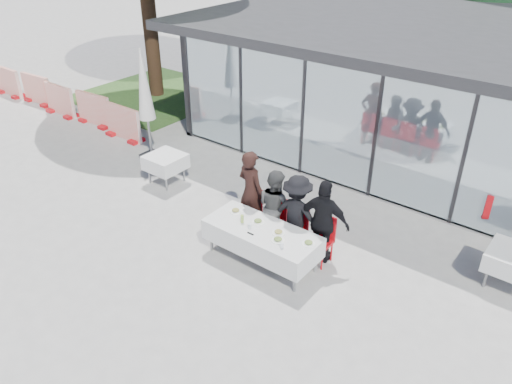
# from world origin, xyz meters

# --- Properties ---
(ground) EXTENTS (90.00, 90.00, 0.00)m
(ground) POSITION_xyz_m (0.00, 0.00, 0.00)
(ground) COLOR #9F9C97
(ground) RESTS_ON ground
(pavilion) EXTENTS (14.80, 8.80, 3.44)m
(pavilion) POSITION_xyz_m (2.00, 8.16, 2.15)
(pavilion) COLOR gray
(pavilion) RESTS_ON ground
(dining_table) EXTENTS (2.26, 0.96, 0.75)m
(dining_table) POSITION_xyz_m (0.51, 0.48, 0.54)
(dining_table) COLOR silver
(dining_table) RESTS_ON ground
(diner_a) EXTENTS (0.76, 0.76, 1.83)m
(diner_a) POSITION_xyz_m (-0.35, 1.23, 0.92)
(diner_a) COLOR black
(diner_a) RESTS_ON ground
(diner_chair_a) EXTENTS (0.44, 0.44, 0.97)m
(diner_chair_a) POSITION_xyz_m (-0.35, 1.23, 0.54)
(diner_chair_a) COLOR #BA0C13
(diner_chair_a) RESTS_ON ground
(diner_b) EXTENTS (0.96, 0.96, 1.60)m
(diner_b) POSITION_xyz_m (0.27, 1.23, 0.80)
(diner_b) COLOR #474747
(diner_b) RESTS_ON ground
(diner_chair_b) EXTENTS (0.44, 0.44, 0.97)m
(diner_chair_b) POSITION_xyz_m (0.27, 1.23, 0.54)
(diner_chair_b) COLOR #BA0C13
(diner_chair_b) RESTS_ON ground
(diner_c) EXTENTS (1.18, 1.18, 1.64)m
(diner_c) POSITION_xyz_m (0.79, 1.23, 0.82)
(diner_c) COLOR black
(diner_c) RESTS_ON ground
(diner_chair_c) EXTENTS (0.44, 0.44, 0.97)m
(diner_chair_c) POSITION_xyz_m (0.79, 1.23, 0.54)
(diner_chair_c) COLOR #BA0C13
(diner_chair_c) RESTS_ON ground
(diner_d) EXTENTS (1.17, 1.17, 1.73)m
(diner_d) POSITION_xyz_m (1.40, 1.23, 0.87)
(diner_d) COLOR black
(diner_d) RESTS_ON ground
(diner_chair_d) EXTENTS (0.44, 0.44, 0.97)m
(diner_chair_d) POSITION_xyz_m (1.40, 1.23, 0.54)
(diner_chair_d) COLOR #BA0C13
(diner_chair_d) RESTS_ON ground
(plate_a) EXTENTS (0.25, 0.25, 0.07)m
(plate_a) POSITION_xyz_m (-0.27, 0.64, 0.78)
(plate_a) COLOR white
(plate_a) RESTS_ON dining_table
(plate_b) EXTENTS (0.25, 0.25, 0.07)m
(plate_b) POSITION_xyz_m (0.32, 0.61, 0.78)
(plate_b) COLOR white
(plate_b) RESTS_ON dining_table
(plate_c) EXTENTS (0.25, 0.25, 0.07)m
(plate_c) POSITION_xyz_m (0.84, 0.55, 0.78)
(plate_c) COLOR white
(plate_c) RESTS_ON dining_table
(plate_d) EXTENTS (0.25, 0.25, 0.07)m
(plate_d) POSITION_xyz_m (1.47, 0.60, 0.78)
(plate_d) COLOR white
(plate_d) RESTS_ON dining_table
(plate_extra) EXTENTS (0.25, 0.25, 0.07)m
(plate_extra) POSITION_xyz_m (0.97, 0.35, 0.78)
(plate_extra) COLOR white
(plate_extra) RESTS_ON dining_table
(juice_bottle) EXTENTS (0.06, 0.06, 0.16)m
(juice_bottle) POSITION_xyz_m (0.08, 0.42, 0.83)
(juice_bottle) COLOR #8EAC47
(juice_bottle) RESTS_ON dining_table
(drinking_glasses) EXTENTS (0.91, 0.21, 0.10)m
(drinking_glasses) POSITION_xyz_m (0.73, 0.28, 0.80)
(drinking_glasses) COLOR silver
(drinking_glasses) RESTS_ON dining_table
(folded_eyeglasses) EXTENTS (0.14, 0.03, 0.01)m
(folded_eyeglasses) POSITION_xyz_m (0.44, 0.21, 0.76)
(folded_eyeglasses) COLOR black
(folded_eyeglasses) RESTS_ON dining_table
(spare_table_left) EXTENTS (0.86, 0.86, 0.74)m
(spare_table_left) POSITION_xyz_m (-3.31, 1.58, 0.55)
(spare_table_left) COLOR silver
(spare_table_left) RESTS_ON ground
(spare_chair_b) EXTENTS (0.60, 0.60, 0.97)m
(spare_chair_b) POSITION_xyz_m (3.73, 4.16, 0.54)
(spare_chair_b) COLOR #BA0C13
(spare_chair_b) RESTS_ON ground
(market_umbrella) EXTENTS (0.50, 0.50, 3.00)m
(market_umbrella) POSITION_xyz_m (-4.66, 2.29, 1.91)
(market_umbrella) COLOR black
(market_umbrella) RESTS_ON ground
(construction_barriers) EXTENTS (11.00, 0.60, 1.00)m
(construction_barriers) POSITION_xyz_m (-11.10, 2.77, 0.44)
(construction_barriers) COLOR red
(construction_barriers) RESTS_ON ground
(grass_patch) EXTENTS (5.00, 5.00, 0.02)m
(grass_patch) POSITION_xyz_m (-8.50, 6.00, 0.01)
(grass_patch) COLOR #385926
(grass_patch) RESTS_ON ground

